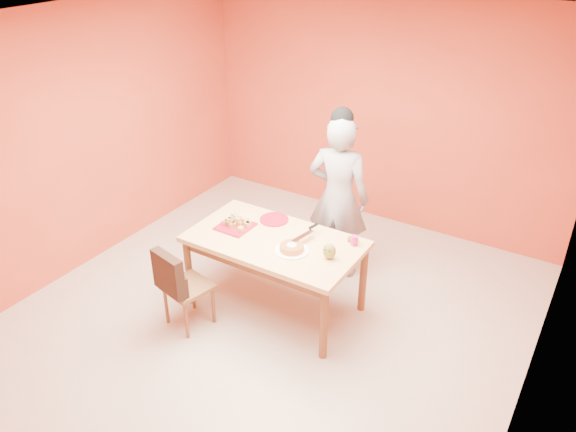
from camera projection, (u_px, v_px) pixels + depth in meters
The scene contains 17 objects.
floor at pixel (264, 322), 5.30m from camera, with size 5.00×5.00×0.00m, color #BBB6A0.
ceiling at pixel (257, 26), 4.00m from camera, with size 5.00×5.00×0.00m, color white.
wall_back at pixel (382, 113), 6.52m from camera, with size 4.50×4.50×0.00m, color #CA4B2E.
wall_left at pixel (78, 142), 5.69m from camera, with size 5.00×5.00×0.00m, color #CA4B2E.
wall_right at pixel (550, 276), 3.62m from camera, with size 5.00×5.00×0.00m, color #CA4B2E.
dining_table at pixel (275, 248), 5.21m from camera, with size 1.60×0.90×0.76m.
dining_chair at pixel (186, 286), 5.08m from camera, with size 0.46×0.52×0.84m.
pastry_pile at pixel (235, 221), 5.33m from camera, with size 0.28×0.28×0.09m, color tan, non-canonical shape.
person at pixel (338, 198), 5.66m from camera, with size 0.63×0.42×1.74m, color #9A9A9C.
pastry_platter at pixel (235, 226), 5.35m from camera, with size 0.31×0.31×0.02m, color maroon.
red_dinner_plate at pixel (274, 219), 5.48m from camera, with size 0.28×0.28×0.02m, color maroon.
white_cake_plate at pixel (292, 250), 4.98m from camera, with size 0.30×0.30×0.01m, color white.
sponge_cake at pixel (292, 248), 4.97m from camera, with size 0.22×0.22×0.05m, color #C17432.
cake_server at pixel (303, 236), 5.08m from camera, with size 0.05×0.27×0.01m, color silver.
egg_ornament at pixel (329, 251), 4.85m from camera, with size 0.12×0.10×0.15m, color olive.
magenta_glass at pixel (354, 241), 5.06m from camera, with size 0.06×0.06×0.09m, color #C91E77.
checker_tin at pixel (353, 240), 5.13m from camera, with size 0.10×0.10×0.03m, color #37210F.
Camera 1 is at (2.38, -3.43, 3.43)m, focal length 35.00 mm.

